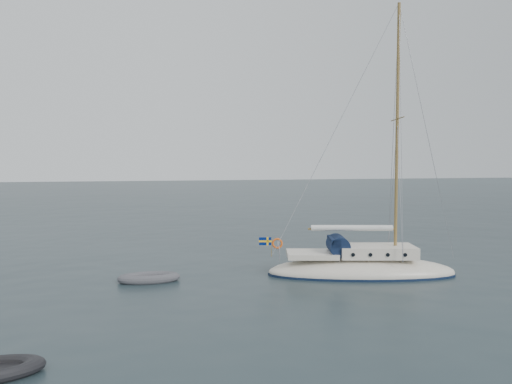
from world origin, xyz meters
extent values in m
plane|color=black|center=(0.00, 0.00, 0.00)|extent=(300.00, 300.00, 0.00)
ellipsoid|color=silver|center=(2.21, -2.30, 0.16)|extent=(9.89, 3.08, 1.65)
cube|color=silver|center=(2.98, -2.30, 1.30)|extent=(3.96, 2.09, 0.60)
cube|color=silver|center=(-0.43, -2.30, 1.12)|extent=(2.64, 2.09, 0.27)
cylinder|color=#0E1933|center=(0.94, -2.30, 1.60)|extent=(1.06, 1.81, 1.06)
cube|color=#0E1933|center=(0.72, -2.30, 1.82)|extent=(0.49, 1.81, 0.44)
cylinder|color=brown|center=(3.97, -2.30, 7.58)|extent=(0.16, 0.16, 13.19)
cylinder|color=brown|center=(3.97, -2.30, 8.24)|extent=(0.05, 2.42, 0.05)
cylinder|color=brown|center=(1.66, -2.30, 2.47)|extent=(4.62, 0.11, 0.11)
cylinder|color=silver|center=(1.66, -2.30, 2.53)|extent=(4.29, 0.31, 0.31)
cylinder|color=#94939B|center=(-2.19, -2.30, 1.59)|extent=(0.04, 2.42, 0.04)
torus|color=#D95517|center=(-2.24, -1.64, 1.59)|extent=(0.59, 0.11, 0.59)
cylinder|color=brown|center=(-2.57, -2.30, 1.48)|extent=(0.03, 0.03, 0.99)
cube|color=#03165A|center=(-2.90, -2.30, 1.81)|extent=(0.66, 0.02, 0.42)
cube|color=yellow|center=(-2.90, -2.30, 1.81)|extent=(0.68, 0.03, 0.10)
cube|color=yellow|center=(-2.78, -2.30, 1.81)|extent=(0.10, 0.03, 0.44)
cylinder|color=black|center=(1.55, -1.25, 1.30)|extent=(0.20, 0.07, 0.20)
cylinder|color=black|center=(1.55, -3.36, 1.30)|extent=(0.20, 0.07, 0.20)
cylinder|color=black|center=(2.43, -1.25, 1.30)|extent=(0.20, 0.07, 0.20)
cylinder|color=black|center=(2.43, -3.36, 1.30)|extent=(0.20, 0.07, 0.20)
cylinder|color=black|center=(3.31, -1.25, 1.30)|extent=(0.20, 0.07, 0.20)
cylinder|color=black|center=(3.31, -3.36, 1.30)|extent=(0.20, 0.07, 0.20)
cylinder|color=black|center=(4.19, -1.25, 1.30)|extent=(0.20, 0.07, 0.20)
cylinder|color=black|center=(4.19, -3.36, 1.30)|extent=(0.20, 0.07, 0.20)
cube|color=#535359|center=(-8.74, -0.76, 0.13)|extent=(1.89, 0.78, 0.11)
camera|label=1|loc=(-10.15, -25.98, 5.91)|focal=35.00mm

